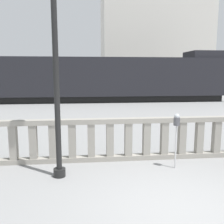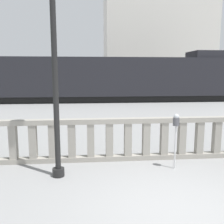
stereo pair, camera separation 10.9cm
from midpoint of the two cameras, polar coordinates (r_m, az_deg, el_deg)
ground_plane at (r=5.05m, az=15.87°, el=-21.00°), size 160.00×160.00×0.00m
balustrade at (r=7.28m, az=8.22°, el=-6.08°), size 15.42×0.24×1.22m
lamppost at (r=5.92m, az=-12.60°, el=14.77°), size 0.37×0.37×5.19m
parking_meter at (r=6.62m, az=14.88°, el=-2.90°), size 0.16×0.16×1.46m
train_near at (r=21.75m, az=-10.94°, el=7.41°), size 28.66×2.96×4.33m
building_block at (r=34.89m, az=10.38°, el=16.49°), size 13.79×6.75×14.23m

